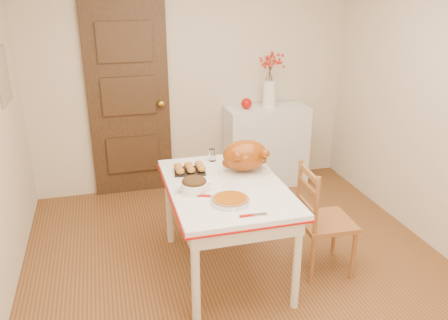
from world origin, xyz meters
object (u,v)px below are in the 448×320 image
object	(u,v)px
kitchen_table	(226,229)
pumpkin_pie	(230,199)
sideboard	(266,146)
chair_oak	(326,219)
turkey_platter	(245,157)

from	to	relation	value
kitchen_table	pumpkin_pie	bearing A→B (deg)	-99.53
sideboard	kitchen_table	distance (m)	1.83
chair_oak	pumpkin_pie	size ratio (longest dim) A/B	3.45
chair_oak	sideboard	bearing A→B (deg)	-1.78
sideboard	turkey_platter	bearing A→B (deg)	-116.74
sideboard	kitchen_table	world-z (taller)	sideboard
chair_oak	turkey_platter	bearing A→B (deg)	60.33
turkey_platter	pumpkin_pie	size ratio (longest dim) A/B	1.61
pumpkin_pie	chair_oak	bearing A→B (deg)	8.96
sideboard	chair_oak	xyz separation A→B (m)	(-0.14, -1.76, -0.00)
turkey_platter	chair_oak	bearing A→B (deg)	-42.51
kitchen_table	turkey_platter	world-z (taller)	turkey_platter
sideboard	turkey_platter	size ratio (longest dim) A/B	2.15
pumpkin_pie	turkey_platter	bearing A→B (deg)	61.86
sideboard	pumpkin_pie	xyz separation A→B (m)	(-0.97, -1.89, 0.34)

